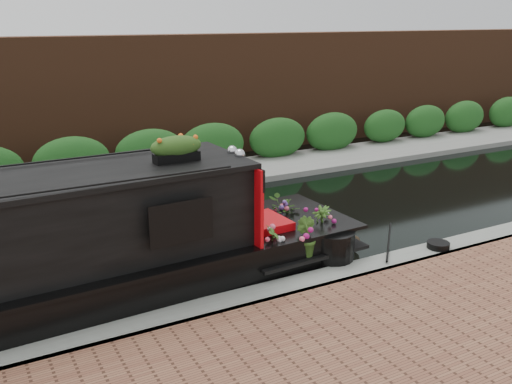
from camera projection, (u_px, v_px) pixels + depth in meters
name	position (u px, v px, depth m)	size (l,w,h in m)	color
ground	(220.00, 233.00, 12.48)	(80.00, 80.00, 0.00)	black
near_bank_coping	(302.00, 295.00, 9.71)	(40.00, 0.60, 0.50)	gray
far_bank_path	(157.00, 185.00, 16.01)	(40.00, 2.40, 0.34)	gray
far_hedge	(147.00, 178.00, 16.77)	(40.00, 1.10, 2.80)	#1D4F1B
far_brick_wall	(127.00, 162.00, 18.53)	(40.00, 1.00, 8.00)	#512E1B
rope_fender	(347.00, 241.00, 11.59)	(0.36, 0.36, 0.43)	brown
coiled_mooring_rope	(438.00, 245.00, 11.03)	(0.43, 0.43, 0.12)	black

